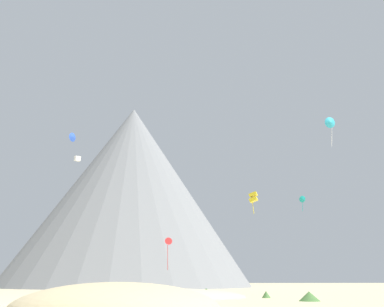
{
  "coord_description": "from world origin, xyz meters",
  "views": [
    {
      "loc": [
        -2.02,
        -34.51,
        2.13
      ],
      "look_at": [
        3.11,
        42.67,
        25.01
      ],
      "focal_mm": 39.75,
      "sensor_mm": 36.0,
      "label": 1
    }
  ],
  "objects_px": {
    "bush_ridge_crest": "(64,296)",
    "bush_scatter_east": "(206,293)",
    "kite_blue_high": "(73,137)",
    "bush_mid_center": "(70,301)",
    "bush_near_left": "(20,303)",
    "kite_yellow_low": "(253,197)",
    "kite_red_low": "(168,242)",
    "kite_teal_mid": "(303,199)",
    "bush_near_right": "(266,294)",
    "kite_cyan_high": "(330,123)",
    "kite_white_mid": "(77,159)",
    "bush_far_right": "(309,296)",
    "rock_massif": "(126,197)"
  },
  "relations": [
    {
      "from": "bush_ridge_crest",
      "to": "bush_scatter_east",
      "type": "bearing_deg",
      "value": 24.49
    },
    {
      "from": "kite_blue_high",
      "to": "bush_ridge_crest",
      "type": "bearing_deg",
      "value": -135.58
    },
    {
      "from": "bush_mid_center",
      "to": "bush_near_left",
      "type": "distance_m",
      "value": 3.47
    },
    {
      "from": "kite_yellow_low",
      "to": "bush_ridge_crest",
      "type": "bearing_deg",
      "value": 143.96
    },
    {
      "from": "kite_red_low",
      "to": "kite_teal_mid",
      "type": "bearing_deg",
      "value": -168.9
    },
    {
      "from": "bush_near_left",
      "to": "bush_near_right",
      "type": "relative_size",
      "value": 1.4
    },
    {
      "from": "kite_cyan_high",
      "to": "kite_teal_mid",
      "type": "height_order",
      "value": "kite_cyan_high"
    },
    {
      "from": "kite_yellow_low",
      "to": "kite_blue_high",
      "type": "distance_m",
      "value": 44.67
    },
    {
      "from": "kite_white_mid",
      "to": "kite_yellow_low",
      "type": "bearing_deg",
      "value": 139.06
    },
    {
      "from": "kite_white_mid",
      "to": "kite_blue_high",
      "type": "distance_m",
      "value": 23.98
    },
    {
      "from": "bush_mid_center",
      "to": "bush_far_right",
      "type": "distance_m",
      "value": 23.57
    },
    {
      "from": "bush_ridge_crest",
      "to": "kite_white_mid",
      "type": "relative_size",
      "value": 2.21
    },
    {
      "from": "kite_yellow_low",
      "to": "kite_white_mid",
      "type": "relative_size",
      "value": 2.82
    },
    {
      "from": "bush_mid_center",
      "to": "kite_red_low",
      "type": "height_order",
      "value": "kite_red_low"
    },
    {
      "from": "kite_red_low",
      "to": "bush_near_right",
      "type": "bearing_deg",
      "value": 106.52
    },
    {
      "from": "rock_massif",
      "to": "kite_white_mid",
      "type": "distance_m",
      "value": 59.04
    },
    {
      "from": "bush_far_right",
      "to": "kite_red_low",
      "type": "distance_m",
      "value": 34.82
    },
    {
      "from": "kite_yellow_low",
      "to": "kite_white_mid",
      "type": "height_order",
      "value": "kite_white_mid"
    },
    {
      "from": "kite_white_mid",
      "to": "kite_teal_mid",
      "type": "height_order",
      "value": "kite_white_mid"
    },
    {
      "from": "kite_yellow_low",
      "to": "bush_near_left",
      "type": "bearing_deg",
      "value": 163.79
    },
    {
      "from": "kite_white_mid",
      "to": "kite_blue_high",
      "type": "height_order",
      "value": "kite_blue_high"
    },
    {
      "from": "bush_far_right",
      "to": "kite_yellow_low",
      "type": "distance_m",
      "value": 21.76
    },
    {
      "from": "bush_mid_center",
      "to": "kite_teal_mid",
      "type": "xyz_separation_m",
      "value": [
        35.4,
        50.84,
        17.36
      ]
    },
    {
      "from": "bush_near_left",
      "to": "bush_scatter_east",
      "type": "height_order",
      "value": "bush_scatter_east"
    },
    {
      "from": "kite_teal_mid",
      "to": "rock_massif",
      "type": "bearing_deg",
      "value": 127.22
    },
    {
      "from": "bush_far_right",
      "to": "bush_near_left",
      "type": "bearing_deg",
      "value": -156.38
    },
    {
      "from": "bush_scatter_east",
      "to": "kite_blue_high",
      "type": "bearing_deg",
      "value": 127.79
    },
    {
      "from": "kite_yellow_low",
      "to": "kite_white_mid",
      "type": "xyz_separation_m",
      "value": [
        -26.9,
        4.5,
        6.69
      ]
    },
    {
      "from": "bush_near_right",
      "to": "kite_red_low",
      "type": "height_order",
      "value": "kite_red_low"
    },
    {
      "from": "bush_mid_center",
      "to": "bush_scatter_east",
      "type": "relative_size",
      "value": 1.07
    },
    {
      "from": "bush_mid_center",
      "to": "bush_far_right",
      "type": "bearing_deg",
      "value": 24.09
    },
    {
      "from": "kite_yellow_low",
      "to": "kite_red_low",
      "type": "height_order",
      "value": "kite_yellow_low"
    },
    {
      "from": "rock_massif",
      "to": "kite_cyan_high",
      "type": "distance_m",
      "value": 70.78
    },
    {
      "from": "bush_near_left",
      "to": "bush_scatter_east",
      "type": "bearing_deg",
      "value": 54.13
    },
    {
      "from": "kite_yellow_low",
      "to": "bush_far_right",
      "type": "bearing_deg",
      "value": -151.53
    },
    {
      "from": "bush_scatter_east",
      "to": "kite_blue_high",
      "type": "distance_m",
      "value": 50.56
    },
    {
      "from": "bush_near_left",
      "to": "bush_near_right",
      "type": "bearing_deg",
      "value": 39.76
    },
    {
      "from": "kite_blue_high",
      "to": "rock_massif",
      "type": "bearing_deg",
      "value": 18.8
    },
    {
      "from": "rock_massif",
      "to": "bush_ridge_crest",
      "type": "bearing_deg",
      "value": -89.19
    },
    {
      "from": "kite_white_mid",
      "to": "kite_blue_high",
      "type": "bearing_deg",
      "value": -106.23
    },
    {
      "from": "kite_cyan_high",
      "to": "bush_mid_center",
      "type": "bearing_deg",
      "value": -146.22
    },
    {
      "from": "bush_far_right",
      "to": "kite_red_low",
      "type": "relative_size",
      "value": 0.39
    },
    {
      "from": "kite_teal_mid",
      "to": "kite_red_low",
      "type": "bearing_deg",
      "value": -167.89
    },
    {
      "from": "bush_mid_center",
      "to": "kite_blue_high",
      "type": "distance_m",
      "value": 61.63
    },
    {
      "from": "rock_massif",
      "to": "kite_red_low",
      "type": "height_order",
      "value": "rock_massif"
    },
    {
      "from": "kite_white_mid",
      "to": "kite_cyan_high",
      "type": "distance_m",
      "value": 41.98
    },
    {
      "from": "kite_cyan_high",
      "to": "kite_red_low",
      "type": "bearing_deg",
      "value": 152.0
    },
    {
      "from": "kite_blue_high",
      "to": "bush_far_right",
      "type": "bearing_deg",
      "value": -110.28
    },
    {
      "from": "bush_mid_center",
      "to": "bush_ridge_crest",
      "type": "bearing_deg",
      "value": 104.0
    },
    {
      "from": "bush_far_right",
      "to": "kite_red_low",
      "type": "bearing_deg",
      "value": 113.94
    }
  ]
}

